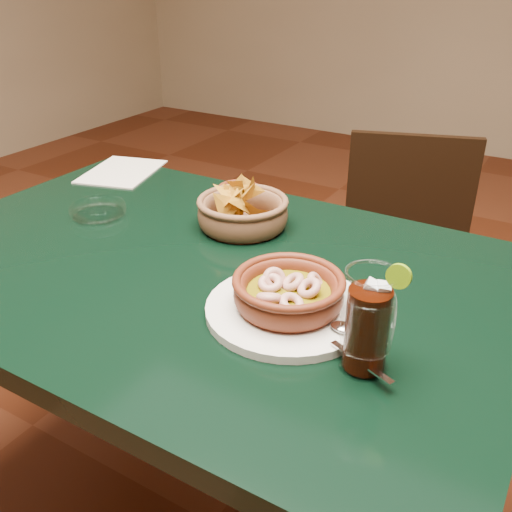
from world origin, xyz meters
The scene contains 8 objects.
dining_table centered at (0.00, 0.00, 0.65)m, with size 1.20×0.80×0.75m.
dining_chair centered at (0.21, 0.70, 0.46)m, with size 0.48×0.48×0.83m.
shrimp_plate centered at (0.23, -0.07, 0.78)m, with size 0.35×0.27×0.08m.
chip_basket centered at (-0.01, 0.18, 0.79)m, with size 0.23×0.23×0.14m.
guacamole_ramekin centered at (-0.10, 0.30, 0.77)m, with size 0.12×0.12×0.04m.
cola_drink centered at (0.39, -0.13, 0.83)m, with size 0.15×0.15×0.17m.
glass_ashtray centered at (-0.32, 0.06, 0.76)m, with size 0.13×0.13×0.03m.
paper_menu centered at (-0.48, 0.31, 0.75)m, with size 0.23×0.27×0.00m.
Camera 1 is at (0.58, -0.76, 1.26)m, focal length 40.00 mm.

